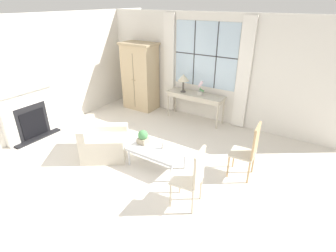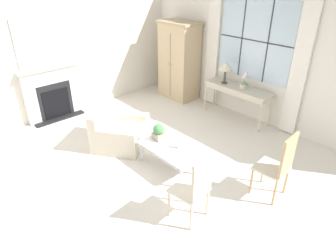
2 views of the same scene
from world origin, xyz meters
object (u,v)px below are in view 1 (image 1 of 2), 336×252
Objects in this scene: accent_chair_wooden at (193,175)px; potted_plant_small at (143,137)px; console_table at (195,97)px; pillar_candle at (163,145)px; side_chair_wooden at (249,149)px; coffee_table at (156,151)px; table_lamp at (183,78)px; armoire at (140,76)px; armchair_upholstered at (104,143)px; fireplace at (28,109)px; potted_orchid at (200,89)px.

accent_chair_wooden reaches higher than potted_plant_small.
console_table reaches higher than pillar_candle.
side_chair_wooden reaches higher than console_table.
pillar_candle is at bearing 48.19° from coffee_table.
table_lamp is 3.60m from accent_chair_wooden.
side_chair_wooden is at bearing 22.34° from coffee_table.
armoire is 1.76× the size of coffee_table.
armchair_upholstered is at bearing -166.79° from pillar_candle.
side_chair_wooden is 0.98× the size of coffee_table.
armchair_upholstered is (1.02, -2.61, -0.73)m from armoire.
table_lamp is 2.48m from potted_plant_small.
armoire is 1.23× the size of console_table.
side_chair_wooden is at bearing 17.25° from potted_plant_small.
accent_chair_wooden reaches higher than console_table.
coffee_table is (2.27, -2.39, -0.62)m from armoire.
potted_plant_small is (2.90, 0.66, -0.18)m from fireplace.
armoire is 3.35m from coffee_table.
table_lamp is at bearing -177.75° from potted_orchid.
armoire is 6.72× the size of potted_plant_small.
potted_plant_small is at bearing -79.56° from table_lamp.
armoire is at bearing 135.74° from pillar_candle.
table_lamp is at bearing 1.17° from armoire.
potted_orchid is (0.14, -0.01, 0.24)m from console_table.
potted_orchid is 0.35× the size of coffee_table.
table_lamp reaches higher than accent_chair_wooden.
console_table is 1.50× the size of accent_chair_wooden.
armoire is at bearing -178.02° from console_table.
fireplace reaches higher than side_chair_wooden.
table_lamp reaches higher than potted_orchid.
table_lamp is at bearing 143.86° from side_chair_wooden.
potted_plant_small reaches higher than pillar_candle.
console_table is at bearing 91.64° from potted_plant_small.
pillar_candle is at bearing 11.87° from fireplace.
potted_orchid is 0.37× the size of accent_chair_wooden.
table_lamp reaches higher than console_table.
armoire is at bearing 71.60° from fireplace.
potted_plant_small is (-0.07, -2.39, -0.36)m from potted_orchid.
armoire is 3.33m from pillar_candle.
table_lamp is at bearing 50.87° from fireplace.
armoire is 5.03× the size of potted_orchid.
fireplace is 4.26m from potted_orchid.
table_lamp is 3.29× the size of pillar_candle.
coffee_table is 7.39× the size of pillar_candle.
console_table is 2.51m from coffee_table.
accent_chair_wooden is at bearing -23.18° from potted_plant_small.
potted_orchid reaches higher than accent_chair_wooden.
potted_plant_small is (-0.36, 0.05, 0.19)m from coffee_table.
armoire reaches higher than table_lamp.
accent_chair_wooden is 1.28m from coffee_table.
armoire reaches higher than armchair_upholstered.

